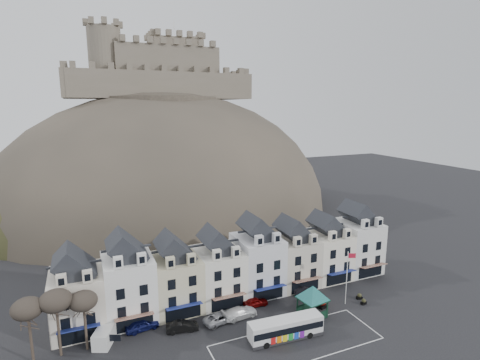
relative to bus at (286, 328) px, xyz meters
name	(u,v)px	position (x,y,z in m)	size (l,w,h in m)	color
ground	(288,352)	(-1.07, -2.56, -1.57)	(300.00, 300.00, 0.00)	black
coach_bay_markings	(297,342)	(0.93, -1.31, -1.57)	(22.00, 7.50, 0.01)	silver
townhouse_terrace	(239,263)	(-0.93, 13.41, 3.73)	(54.40, 9.35, 11.80)	silver
castle_hill	(171,210)	(0.18, 66.39, -1.46)	(100.00, 76.00, 68.00)	#3C372E
castle	(158,70)	(-0.56, 73.37, 38.62)	(50.20, 22.20, 22.00)	#696150
tree_left_far	(27,309)	(-30.07, 7.94, 5.33)	(3.61, 3.61, 8.24)	#3B3126
tree_left_mid	(56,301)	(-27.07, 7.94, 5.67)	(3.78, 3.78, 8.64)	#3B3126
tree_left_near	(83,301)	(-24.07, 7.94, 4.99)	(3.43, 3.43, 7.84)	#3B3126
bus	(286,328)	(0.00, 0.00, 0.00)	(10.19, 2.97, 2.84)	#262628
bus_shelter	(313,293)	(6.29, 3.21, 2.08)	(7.33, 7.33, 4.70)	black
red_buoy	(321,301)	(8.93, 4.60, -0.59)	(1.58, 1.58, 1.92)	black
flagpole	(348,274)	(12.99, 3.89, 3.33)	(1.15, 0.55, 8.58)	silver
white_van	(106,334)	(-21.80, 8.64, -0.52)	(3.66, 5.00, 2.09)	white
planter_west	(359,296)	(15.93, 4.26, -1.11)	(1.01, 0.67, 0.96)	black
planter_east	(364,302)	(15.44, 2.73, -1.13)	(0.95, 0.64, 0.91)	black
car_navy	(142,324)	(-17.07, 9.44, -0.78)	(1.85, 4.61, 1.57)	#0E1348
car_black	(182,326)	(-12.09, 6.94, -0.85)	(1.51, 4.34, 1.43)	black
car_silver	(220,318)	(-6.67, 6.94, -0.90)	(2.22, 4.74, 1.34)	#9FA1A7
car_white	(240,313)	(-3.59, 6.94, -0.80)	(2.17, 5.33, 1.55)	white
car_maroon	(256,302)	(-0.12, 8.87, -0.91)	(1.55, 3.86, 1.32)	#630505
car_charcoal	(304,289)	(8.93, 9.44, -0.92)	(1.37, 3.94, 1.30)	black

